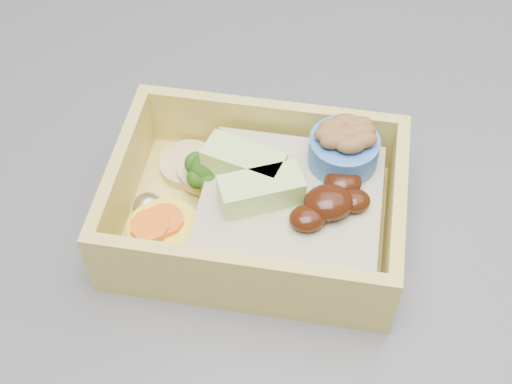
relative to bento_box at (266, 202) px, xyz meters
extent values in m
cube|color=#D5C258|center=(-0.01, 0.00, -0.02)|extent=(0.19, 0.16, 0.01)
cube|color=#D5C258|center=(0.01, 0.05, 0.01)|extent=(0.15, 0.06, 0.04)
cube|color=#D5C258|center=(-0.02, -0.05, 0.01)|extent=(0.15, 0.06, 0.04)
cube|color=#D5C258|center=(0.07, -0.02, 0.01)|extent=(0.04, 0.10, 0.04)
cube|color=#D5C258|center=(-0.08, 0.02, 0.01)|extent=(0.04, 0.10, 0.04)
cube|color=tan|center=(0.01, -0.01, 0.00)|extent=(0.12, 0.12, 0.02)
ellipsoid|color=black|center=(0.03, -0.02, 0.02)|extent=(0.03, 0.03, 0.01)
ellipsoid|color=black|center=(0.04, -0.01, 0.02)|extent=(0.03, 0.02, 0.01)
ellipsoid|color=black|center=(0.02, -0.03, 0.02)|extent=(0.02, 0.02, 0.01)
ellipsoid|color=black|center=(0.04, -0.02, 0.02)|extent=(0.02, 0.02, 0.01)
cube|color=#C2F580|center=(0.00, -0.01, 0.02)|extent=(0.05, 0.02, 0.02)
cube|color=#C2F580|center=(-0.01, 0.01, 0.02)|extent=(0.05, 0.04, 0.02)
cylinder|color=#80B561|center=(-0.03, 0.02, -0.01)|extent=(0.01, 0.01, 0.01)
sphere|color=#265513|center=(-0.03, 0.02, 0.01)|extent=(0.02, 0.02, 0.02)
sphere|color=#265513|center=(-0.02, 0.02, 0.01)|extent=(0.01, 0.01, 0.01)
sphere|color=#265513|center=(-0.04, 0.03, 0.01)|extent=(0.01, 0.01, 0.01)
sphere|color=#265513|center=(-0.03, 0.01, 0.01)|extent=(0.01, 0.01, 0.01)
sphere|color=#265513|center=(-0.04, 0.02, 0.01)|extent=(0.01, 0.01, 0.01)
sphere|color=#265513|center=(-0.03, 0.03, 0.01)|extent=(0.01, 0.01, 0.01)
cylinder|color=yellow|center=(-0.06, -0.01, 0.00)|extent=(0.04, 0.04, 0.02)
cylinder|color=orange|center=(-0.06, -0.01, 0.01)|extent=(0.02, 0.02, 0.00)
cylinder|color=orange|center=(-0.07, -0.01, 0.01)|extent=(0.02, 0.02, 0.00)
cylinder|color=tan|center=(-0.04, 0.04, -0.01)|extent=(0.04, 0.04, 0.01)
cylinder|color=tan|center=(-0.03, 0.03, -0.01)|extent=(0.04, 0.04, 0.01)
ellipsoid|color=silver|center=(-0.01, 0.04, -0.01)|extent=(0.02, 0.02, 0.02)
ellipsoid|color=silver|center=(-0.07, 0.01, -0.01)|extent=(0.02, 0.02, 0.02)
cylinder|color=#3D74D1|center=(0.05, 0.01, 0.02)|extent=(0.04, 0.04, 0.02)
ellipsoid|color=brown|center=(0.05, 0.01, 0.03)|extent=(0.02, 0.02, 0.01)
ellipsoid|color=brown|center=(0.05, 0.01, 0.03)|extent=(0.02, 0.02, 0.01)
ellipsoid|color=brown|center=(0.04, 0.02, 0.03)|extent=(0.02, 0.02, 0.01)
ellipsoid|color=brown|center=(0.05, 0.01, 0.03)|extent=(0.02, 0.02, 0.01)
ellipsoid|color=brown|center=(0.04, 0.01, 0.03)|extent=(0.02, 0.02, 0.01)
ellipsoid|color=brown|center=(0.05, 0.01, 0.03)|extent=(0.02, 0.02, 0.01)
ellipsoid|color=brown|center=(0.05, 0.02, 0.03)|extent=(0.02, 0.02, 0.01)
ellipsoid|color=brown|center=(0.05, 0.02, 0.03)|extent=(0.02, 0.02, 0.01)
ellipsoid|color=brown|center=(0.04, 0.02, 0.03)|extent=(0.02, 0.02, 0.01)
camera|label=1|loc=(-0.04, -0.24, 0.31)|focal=50.00mm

